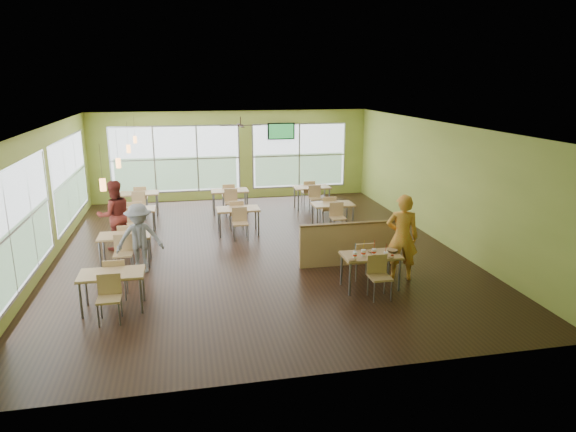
% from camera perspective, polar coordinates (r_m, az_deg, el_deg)
% --- Properties ---
extents(room, '(12.00, 12.04, 3.20)m').
position_cam_1_polar(room, '(13.01, -3.65, 2.98)').
color(room, black).
rests_on(room, ground).
extents(window_bays, '(9.24, 10.24, 2.38)m').
position_cam_1_polar(window_bays, '(15.96, -14.71, 4.31)').
color(window_bays, white).
rests_on(window_bays, room).
extents(main_table, '(1.22, 1.52, 0.87)m').
position_cam_1_polar(main_table, '(10.95, 9.17, -4.82)').
color(main_table, tan).
rests_on(main_table, floor).
extents(half_wall_divider, '(2.40, 0.14, 1.04)m').
position_cam_1_polar(half_wall_divider, '(12.27, 6.77, -3.06)').
color(half_wall_divider, tan).
rests_on(half_wall_divider, floor).
extents(dining_tables, '(6.92, 8.72, 0.87)m').
position_cam_1_polar(dining_tables, '(14.80, -8.55, 0.47)').
color(dining_tables, tan).
rests_on(dining_tables, floor).
extents(pendant_lights, '(0.11, 7.31, 0.86)m').
position_cam_1_polar(pendant_lights, '(13.48, -17.80, 6.40)').
color(pendant_lights, '#2D2119').
rests_on(pendant_lights, ceiling).
extents(ceiling_fan, '(1.25, 1.25, 0.29)m').
position_cam_1_polar(ceiling_fan, '(15.76, -5.29, 10.01)').
color(ceiling_fan, '#2D2119').
rests_on(ceiling_fan, ceiling).
extents(tv_backwall, '(1.00, 0.07, 0.60)m').
position_cam_1_polar(tv_backwall, '(18.93, -0.77, 9.40)').
color(tv_backwall, black).
rests_on(tv_backwall, wall_back).
extents(man_plaid, '(0.81, 0.67, 1.92)m').
position_cam_1_polar(man_plaid, '(11.48, 12.56, -2.31)').
color(man_plaid, orange).
rests_on(man_plaid, floor).
extents(patron_maroon, '(1.06, 0.94, 1.81)m').
position_cam_1_polar(patron_maroon, '(13.95, -18.70, 0.08)').
color(patron_maroon, maroon).
rests_on(patron_maroon, floor).
extents(patron_grey, '(1.10, 0.71, 1.61)m').
position_cam_1_polar(patron_grey, '(12.11, -16.17, -2.41)').
color(patron_grey, slate).
rests_on(patron_grey, floor).
extents(cup_blue, '(0.10, 0.10, 0.35)m').
position_cam_1_polar(cup_blue, '(10.62, 7.45, -4.29)').
color(cup_blue, white).
rests_on(cup_blue, main_table).
extents(cup_yellow, '(0.10, 0.10, 0.38)m').
position_cam_1_polar(cup_yellow, '(10.75, 8.37, -4.06)').
color(cup_yellow, white).
rests_on(cup_yellow, main_table).
extents(cup_red_near, '(0.10, 0.10, 0.36)m').
position_cam_1_polar(cup_red_near, '(10.85, 9.53, -3.94)').
color(cup_red_near, white).
rests_on(cup_red_near, main_table).
extents(cup_red_far, '(0.09, 0.09, 0.32)m').
position_cam_1_polar(cup_red_far, '(10.75, 10.80, -4.23)').
color(cup_red_far, white).
rests_on(cup_red_far, main_table).
extents(food_basket, '(0.22, 0.22, 0.05)m').
position_cam_1_polar(food_basket, '(11.12, 11.56, -3.81)').
color(food_basket, black).
rests_on(food_basket, main_table).
extents(ketchup_cup, '(0.06, 0.06, 0.02)m').
position_cam_1_polar(ketchup_cup, '(10.90, 11.52, -4.30)').
color(ketchup_cup, '#96240B').
rests_on(ketchup_cup, main_table).
extents(wrapper_left, '(0.20, 0.18, 0.04)m').
position_cam_1_polar(wrapper_left, '(10.47, 7.15, -4.86)').
color(wrapper_left, '#AA7B52').
rests_on(wrapper_left, main_table).
extents(wrapper_mid, '(0.22, 0.21, 0.04)m').
position_cam_1_polar(wrapper_mid, '(11.04, 9.28, -3.88)').
color(wrapper_mid, '#AA7B52').
rests_on(wrapper_mid, main_table).
extents(wrapper_right, '(0.15, 0.15, 0.03)m').
position_cam_1_polar(wrapper_right, '(10.76, 11.37, -4.53)').
color(wrapper_right, '#AA7B52').
rests_on(wrapper_right, main_table).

